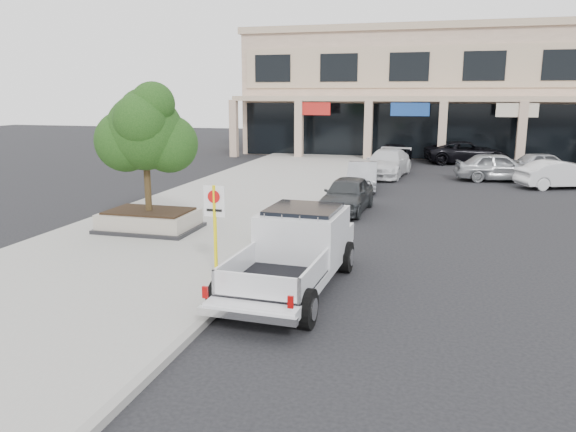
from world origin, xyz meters
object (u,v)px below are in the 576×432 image
(planter, at_px, (150,220))
(curb_car_d, at_px, (393,155))
(lot_car_a, at_px, (498,167))
(pickup_truck, at_px, (291,254))
(curb_car_a, at_px, (347,194))
(curb_car_c, at_px, (387,163))
(planter_tree, at_px, (151,132))
(curb_car_b, at_px, (362,176))
(lot_car_d, at_px, (466,152))
(no_parking_sign, at_px, (215,218))
(lot_car_b, at_px, (559,175))
(lot_car_e, at_px, (545,164))

(planter, bearing_deg, curb_car_d, 73.54)
(planter, distance_m, lot_car_a, 19.93)
(pickup_truck, xyz_separation_m, curb_car_a, (-0.21, 9.59, -0.23))
(curb_car_c, bearing_deg, planter_tree, -104.70)
(curb_car_b, relative_size, curb_car_c, 0.77)
(planter_tree, distance_m, lot_car_d, 25.62)
(lot_car_d, bearing_deg, planter, 140.72)
(no_parking_sign, height_order, lot_car_b, no_parking_sign)
(planter_tree, distance_m, curb_car_a, 8.21)
(lot_car_d, bearing_deg, curb_car_b, 142.63)
(curb_car_b, relative_size, lot_car_a, 0.89)
(lot_car_b, height_order, lot_car_e, lot_car_b)
(lot_car_b, relative_size, lot_car_d, 0.77)
(lot_car_a, xyz_separation_m, lot_car_e, (2.79, 2.99, -0.09))
(curb_car_d, height_order, lot_car_a, lot_car_a)
(lot_car_a, distance_m, lot_car_e, 4.09)
(pickup_truck, height_order, lot_car_d, pickup_truck)
(curb_car_a, relative_size, curb_car_b, 1.02)
(planter, height_order, curb_car_a, curb_car_a)
(planter, height_order, lot_car_d, lot_car_d)
(pickup_truck, distance_m, lot_car_e, 24.53)
(curb_car_c, distance_m, lot_car_b, 8.93)
(planter, height_order, curb_car_d, curb_car_d)
(curb_car_a, height_order, lot_car_d, lot_car_d)
(pickup_truck, height_order, curb_car_c, pickup_truck)
(lot_car_b, bearing_deg, pickup_truck, 129.93)
(curb_car_c, distance_m, lot_car_a, 5.99)
(curb_car_b, bearing_deg, no_parking_sign, -102.31)
(curb_car_b, bearing_deg, lot_car_d, 60.64)
(curb_car_c, xyz_separation_m, curb_car_d, (-0.13, 5.58, -0.09))
(planter_tree, relative_size, curb_car_c, 0.76)
(lot_car_b, bearing_deg, lot_car_a, 34.15)
(no_parking_sign, xyz_separation_m, lot_car_e, (11.19, 22.48, -0.96))
(planter, distance_m, lot_car_b, 20.52)
(curb_car_a, height_order, lot_car_e, curb_car_a)
(lot_car_e, bearing_deg, curb_car_d, 50.63)
(planter, distance_m, curb_car_a, 7.96)
(planter_tree, distance_m, curb_car_b, 12.42)
(planter, height_order, curb_car_b, curb_car_b)
(no_parking_sign, bearing_deg, curb_car_b, 83.57)
(curb_car_c, relative_size, lot_car_a, 1.16)
(planter_tree, height_order, curb_car_c, planter_tree)
(pickup_truck, bearing_deg, lot_car_b, 65.57)
(no_parking_sign, distance_m, lot_car_b, 20.97)
(planter, xyz_separation_m, curb_car_a, (5.82, 5.42, 0.22))
(lot_car_d, bearing_deg, curb_car_a, 149.83)
(curb_car_a, bearing_deg, curb_car_c, 90.16)
(no_parking_sign, bearing_deg, lot_car_d, 75.51)
(no_parking_sign, height_order, curb_car_c, no_parking_sign)
(curb_car_c, bearing_deg, lot_car_e, 25.28)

